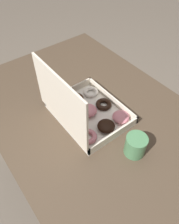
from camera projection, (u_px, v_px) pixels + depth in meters
The scene contains 4 objects.
ground_plane at pixel (96, 188), 1.46m from camera, with size 8.00×8.00×0.00m, color #6B6054.
dining_table at pixel (98, 133), 1.00m from camera, with size 1.28×0.80×0.71m.
donut_box at pixel (85, 111), 0.90m from camera, with size 0.33×0.26×0.28m.
coffee_mug at pixel (136, 145), 0.79m from camera, with size 0.08×0.08×0.09m.
Camera 1 is at (-0.45, 0.40, 1.42)m, focal length 35.00 mm.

